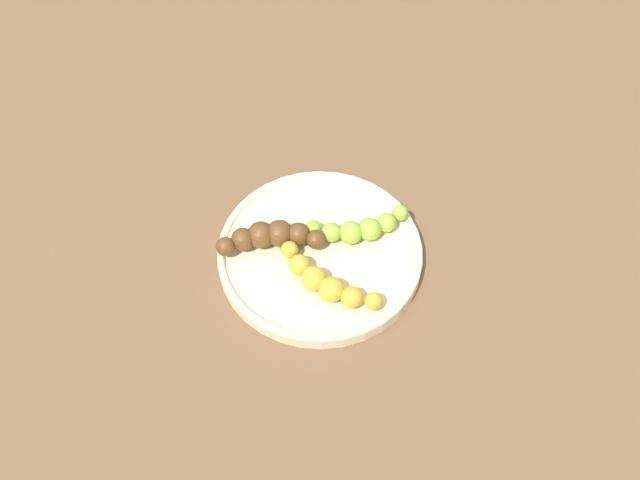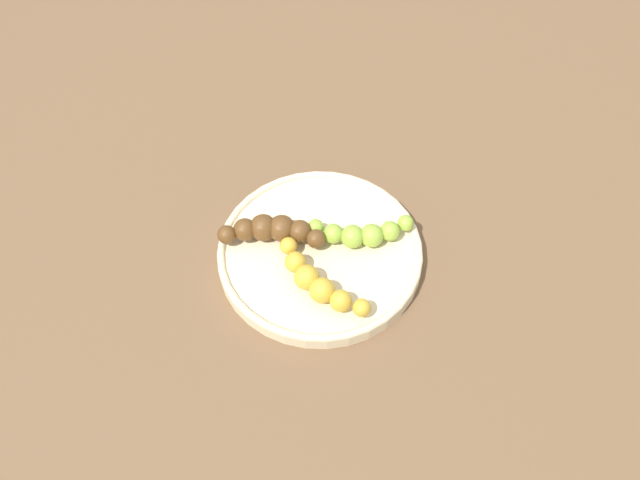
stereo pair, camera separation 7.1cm
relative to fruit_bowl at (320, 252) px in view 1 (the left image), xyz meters
The scene contains 5 objects.
ground_plane 0.01m from the fruit_bowl, ahead, with size 2.40×2.40×0.00m, color brown.
fruit_bowl is the anchor object (origin of this frame).
banana_green 0.06m from the fruit_bowl, 135.03° to the left, with size 0.08×0.12×0.03m.
banana_overripe 0.07m from the fruit_bowl, 74.86° to the right, with size 0.08×0.12×0.03m.
banana_spotted 0.06m from the fruit_bowl, 26.71° to the left, with size 0.06×0.14×0.03m.
Camera 1 is at (0.43, 0.17, 0.68)m, focal length 35.90 mm.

